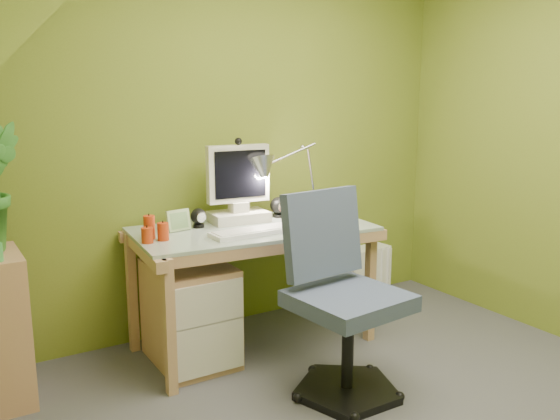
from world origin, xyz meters
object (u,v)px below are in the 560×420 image
desk (254,287)px  task_chair (349,296)px  radiator (366,272)px  desk_lamp (301,163)px  monitor (238,180)px

desk → task_chair: 0.78m
desk → radiator: 1.17m
desk → desk_lamp: 0.84m
monitor → radiator: monitor is taller
task_chair → radiator: 1.51m
monitor → task_chair: bearing=-77.6°
desk_lamp → task_chair: (-0.34, -0.94, -0.53)m
desk → desk_lamp: bearing=26.5°
monitor → desk_lamp: bearing=5.4°
desk → task_chair: size_ratio=1.31×
desk → radiator: bearing=20.7°
desk → task_chair: (0.11, -0.76, 0.15)m
monitor → task_chair: monitor is taller
desk → monitor: (-0.00, 0.18, 0.62)m
desk_lamp → desk: bearing=-171.9°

